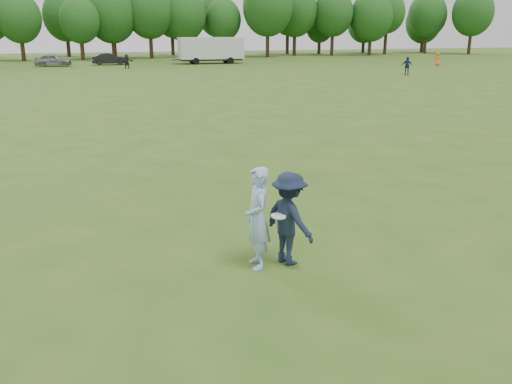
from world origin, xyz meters
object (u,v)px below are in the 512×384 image
(player_far_d, at_px, (127,61))
(thrower, at_px, (257,218))
(player_far_c, at_px, (438,59))
(field_cone, at_px, (294,72))
(player_far_b, at_px, (407,66))
(cargo_trailer, at_px, (211,49))
(car_e, at_px, (53,60))
(car_f, at_px, (110,59))
(defender, at_px, (289,218))

(player_far_d, bearing_deg, thrower, -94.50)
(player_far_c, xyz_separation_m, field_cone, (-20.82, -5.93, -0.62))
(player_far_b, height_order, player_far_d, player_far_b)
(field_cone, xyz_separation_m, cargo_trailer, (-3.91, 18.06, 1.63))
(thrower, relative_size, car_e, 0.45)
(player_far_b, xyz_separation_m, cargo_trailer, (-13.27, 23.22, 0.93))
(car_f, bearing_deg, player_far_b, -134.90)
(player_far_c, bearing_deg, player_far_b, 60.08)
(player_far_d, distance_m, field_cone, 18.96)
(player_far_d, xyz_separation_m, cargo_trailer, (10.95, 6.32, 0.99))
(player_far_d, height_order, car_f, player_far_d)
(defender, relative_size, field_cone, 5.75)
(defender, distance_m, player_far_b, 44.97)
(car_e, bearing_deg, thrower, -169.90)
(defender, distance_m, car_e, 60.11)
(defender, distance_m, car_f, 61.07)
(player_far_d, bearing_deg, player_far_b, -36.60)
(defender, bearing_deg, player_far_c, -59.45)
(player_far_c, relative_size, cargo_trailer, 0.17)
(car_f, bearing_deg, player_far_c, -111.04)
(car_e, distance_m, cargo_trailer, 18.77)
(car_f, height_order, cargo_trailer, cargo_trailer)
(thrower, bearing_deg, cargo_trailer, 170.17)
(defender, xyz_separation_m, player_far_d, (2.04, 53.41, -0.08))
(thrower, relative_size, field_cone, 6.18)
(player_far_d, distance_m, car_f, 7.78)
(defender, height_order, player_far_d, defender)
(thrower, relative_size, car_f, 0.44)
(thrower, height_order, field_cone, thrower)
(player_far_c, xyz_separation_m, car_e, (-43.47, 12.24, -0.06))
(thrower, distance_m, player_far_c, 61.08)
(player_far_d, bearing_deg, car_e, 138.78)
(player_far_d, bearing_deg, defender, -93.87)
(defender, relative_size, car_e, 0.42)
(player_far_d, relative_size, cargo_trailer, 0.17)
(defender, distance_m, cargo_trailer, 61.13)
(player_far_b, distance_m, player_far_d, 29.54)
(defender, relative_size, car_f, 0.41)
(thrower, height_order, car_f, thrower)
(defender, relative_size, player_far_b, 1.02)
(thrower, distance_m, cargo_trailer, 61.23)
(player_far_d, relative_size, car_e, 0.38)
(thrower, distance_m, defender, 0.60)
(player_far_c, bearing_deg, car_e, 0.28)
(car_e, height_order, cargo_trailer, cargo_trailer)
(defender, height_order, player_far_c, defender)
(field_cone, relative_size, cargo_trailer, 0.03)
(player_far_b, distance_m, player_far_c, 15.95)
(player_far_c, bearing_deg, car_f, -3.99)
(player_far_c, distance_m, field_cone, 21.66)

